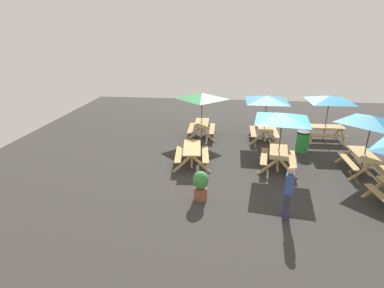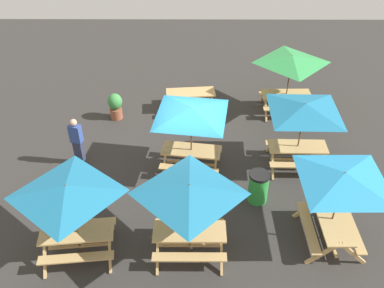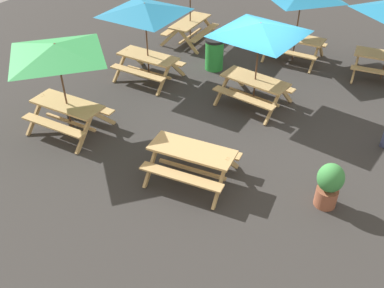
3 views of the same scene
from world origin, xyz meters
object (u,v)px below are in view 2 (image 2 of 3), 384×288
object	(u,v)px
trash_bin_green	(258,187)
picnic_table_3	(304,113)
picnic_table_0	(191,97)
picnic_table_6	(343,182)
picnic_table_1	(189,195)
picnic_table_5	(291,63)
picnic_table_2	(68,195)
potted_plant_0	(115,105)
picnic_table_4	(191,116)
person_standing	(77,141)

from	to	relation	value
trash_bin_green	picnic_table_3	bearing A→B (deg)	-131.32
picnic_table_0	picnic_table_6	xyz separation A→B (m)	(-3.63, 6.31, 1.43)
picnic_table_1	picnic_table_6	distance (m)	3.64
picnic_table_5	picnic_table_2	bearing A→B (deg)	45.66
trash_bin_green	potted_plant_0	size ratio (longest dim) A/B	0.98
picnic_table_2	picnic_table_5	world-z (taller)	same
picnic_table_4	trash_bin_green	distance (m)	2.79
picnic_table_2	picnic_table_4	bearing A→B (deg)	-136.36
picnic_table_0	picnic_table_5	world-z (taller)	picnic_table_5
picnic_table_1	picnic_table_6	bearing A→B (deg)	-173.37
trash_bin_green	potted_plant_0	distance (m)	6.34
picnic_table_2	picnic_table_3	world-z (taller)	same
picnic_table_4	potted_plant_0	bearing A→B (deg)	-38.16
picnic_table_4	picnic_table_5	world-z (taller)	same
picnic_table_3	picnic_table_6	world-z (taller)	same
picnic_table_1	picnic_table_6	world-z (taller)	same
picnic_table_3	picnic_table_5	xyz separation A→B (m)	(-0.20, -3.19, 0.00)
picnic_table_3	trash_bin_green	xyz separation A→B (m)	(1.38, 1.57, -1.49)
picnic_table_1	picnic_table_2	distance (m)	2.77
picnic_table_6	picnic_table_2	bearing A→B (deg)	-86.40
picnic_table_1	trash_bin_green	xyz separation A→B (m)	(-1.93, -1.87, -1.49)
picnic_table_0	picnic_table_4	world-z (taller)	picnic_table_4
picnic_table_4	trash_bin_green	bearing A→B (deg)	152.20
picnic_table_2	potted_plant_0	distance (m)	6.35
picnic_table_1	picnic_table_5	distance (m)	7.51
picnic_table_4	person_standing	size ratio (longest dim) A/B	1.68
picnic_table_2	picnic_table_5	size ratio (longest dim) A/B	1.00
person_standing	potted_plant_0	bearing A→B (deg)	89.55
picnic_table_2	picnic_table_4	size ratio (longest dim) A/B	0.83
person_standing	picnic_table_4	bearing A→B (deg)	11.38
picnic_table_3	potted_plant_0	distance (m)	6.80
picnic_table_3	picnic_table_1	bearing A→B (deg)	47.18
picnic_table_6	trash_bin_green	xyz separation A→B (m)	(1.68, -1.44, -1.49)
trash_bin_green	potted_plant_0	bearing A→B (deg)	-42.31
picnic_table_0	picnic_table_4	bearing A→B (deg)	85.39
picnic_table_6	trash_bin_green	distance (m)	2.67
picnic_table_2	potted_plant_0	size ratio (longest dim) A/B	2.33
potted_plant_0	person_standing	bearing A→B (deg)	73.68
potted_plant_0	picnic_table_3	bearing A→B (deg)	156.06
potted_plant_0	picnic_table_2	bearing A→B (deg)	89.89
trash_bin_green	person_standing	xyz separation A→B (m)	(5.46, -1.66, 0.39)
picnic_table_1	potted_plant_0	xyz separation A→B (m)	(2.76, -6.14, -1.45)
picnic_table_1	person_standing	world-z (taller)	picnic_table_1
picnic_table_2	trash_bin_green	bearing A→B (deg)	-163.92
picnic_table_3	person_standing	world-z (taller)	picnic_table_3
trash_bin_green	picnic_table_5	bearing A→B (deg)	-108.34
picnic_table_2	picnic_table_0	bearing A→B (deg)	-118.06
picnic_table_5	person_standing	world-z (taller)	picnic_table_5
picnic_table_3	trash_bin_green	world-z (taller)	picnic_table_3
picnic_table_0	picnic_table_6	world-z (taller)	picnic_table_6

